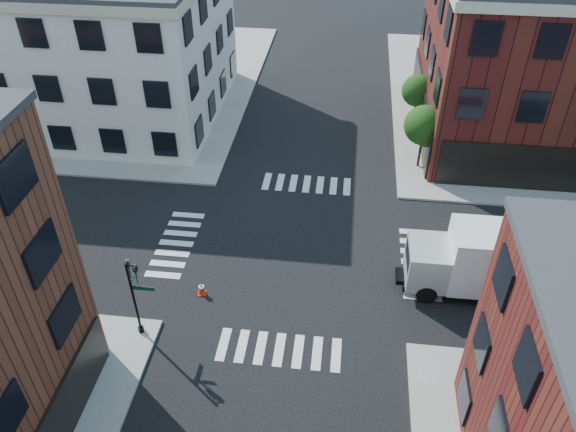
# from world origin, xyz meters

# --- Properties ---
(ground) EXTENTS (120.00, 120.00, 0.00)m
(ground) POSITION_xyz_m (0.00, 0.00, 0.00)
(ground) COLOR black
(ground) RESTS_ON ground
(sidewalk_ne) EXTENTS (30.00, 30.00, 0.15)m
(sidewalk_ne) POSITION_xyz_m (21.00, 21.00, 0.07)
(sidewalk_ne) COLOR gray
(sidewalk_ne) RESTS_ON ground
(sidewalk_nw) EXTENTS (30.00, 30.00, 0.15)m
(sidewalk_nw) POSITION_xyz_m (-21.00, 21.00, 0.07)
(sidewalk_nw) COLOR gray
(sidewalk_nw) RESTS_ON ground
(building_nw) EXTENTS (22.00, 16.00, 11.00)m
(building_nw) POSITION_xyz_m (-19.00, 16.00, 5.50)
(building_nw) COLOR silver
(building_nw) RESTS_ON ground
(tree_near) EXTENTS (2.69, 2.69, 4.49)m
(tree_near) POSITION_xyz_m (7.56, 9.98, 3.16)
(tree_near) COLOR black
(tree_near) RESTS_ON ground
(tree_far) EXTENTS (2.43, 2.43, 4.07)m
(tree_far) POSITION_xyz_m (7.56, 15.98, 2.87)
(tree_far) COLOR black
(tree_far) RESTS_ON ground
(signal_pole) EXTENTS (1.29, 1.24, 4.60)m
(signal_pole) POSITION_xyz_m (-6.72, -6.68, 2.86)
(signal_pole) COLOR black
(signal_pole) RESTS_ON ground
(box_truck) EXTENTS (8.77, 2.80, 3.95)m
(box_truck) POSITION_xyz_m (10.45, -1.80, 2.05)
(box_truck) COLOR silver
(box_truck) RESTS_ON ground
(traffic_cone) EXTENTS (0.47, 0.47, 0.77)m
(traffic_cone) POSITION_xyz_m (-4.52, -3.82, 0.37)
(traffic_cone) COLOR red
(traffic_cone) RESTS_ON ground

